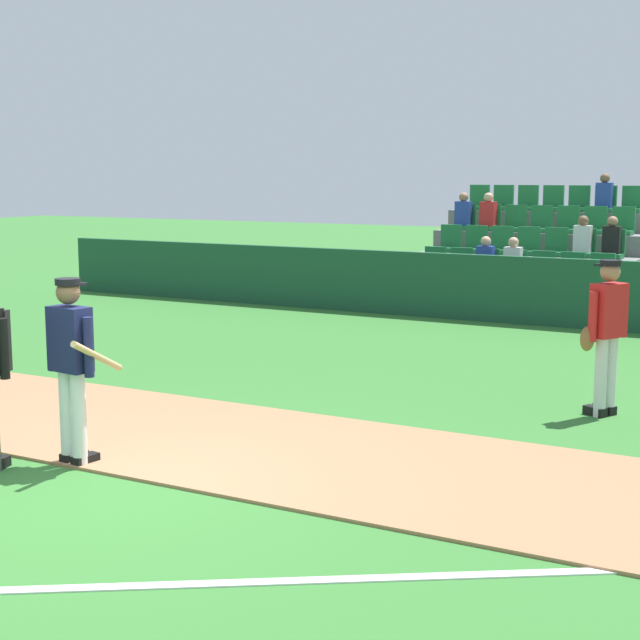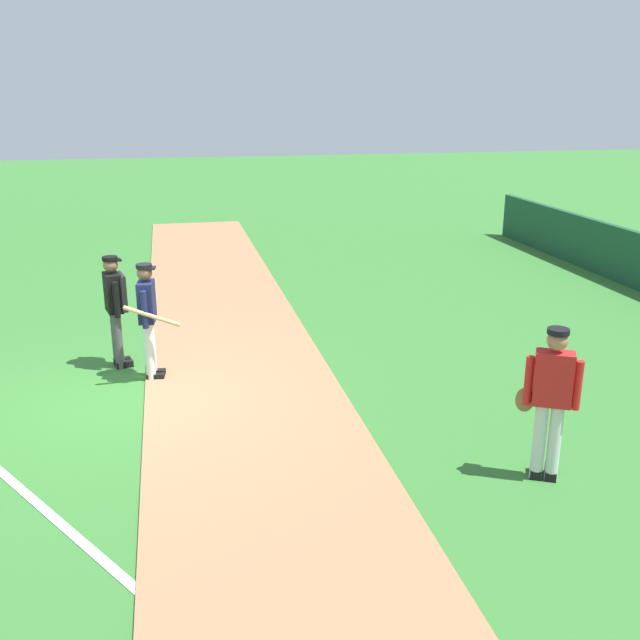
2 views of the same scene
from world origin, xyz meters
name	(u,v)px [view 2 (image 2 of 2)]	position (x,y,z in m)	size (l,w,h in m)	color
ground_plane	(121,397)	(0.00, 0.00, 0.00)	(80.00, 80.00, 0.00)	#33702D
infield_dirt_path	(243,386)	(0.00, 1.72, 0.01)	(28.00, 2.79, 0.03)	#9E704C
foul_line_chalk	(55,519)	(3.00, -0.50, 0.01)	(12.00, 0.10, 0.01)	white
batter_navy_jersey	(148,317)	(-0.62, 0.43, 0.97)	(0.65, 0.79, 1.76)	white
umpire_home_plate	(116,305)	(-1.24, -0.06, 1.00)	(0.58, 0.37, 1.76)	#4C4C4C
runner_red_jersey	(550,399)	(3.29, 4.70, 0.96)	(0.46, 0.60, 1.76)	silver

